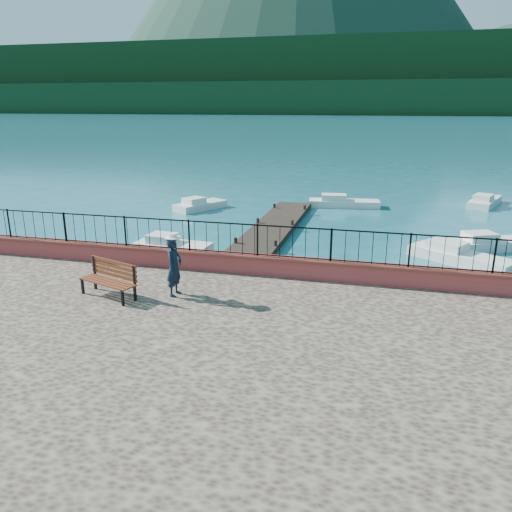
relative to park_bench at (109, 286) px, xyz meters
The scene contains 15 objects.
ground 4.09m from the park_bench, 13.25° to the right, with size 2000.00×2000.00×0.00m, color #19596B.
parapet 4.66m from the park_bench, 37.36° to the left, with size 28.00×0.46×0.58m, color #A23D3A.
railing 4.72m from the park_bench, 37.36° to the left, with size 27.00×0.05×0.95m, color black.
dock 11.34m from the park_bench, 81.29° to the left, with size 2.00×16.00×0.30m, color #2D231C.
far_forest 299.24m from the park_bench, 89.29° to the left, with size 900.00×60.00×18.00m, color black.
foothills 359.73m from the park_bench, 89.41° to the left, with size 900.00×120.00×44.00m, color black.
park_bench is the anchor object (origin of this frame).
person 1.84m from the park_bench, 17.74° to the left, with size 0.59×0.39×1.61m, color black.
hat 2.24m from the park_bench, 17.74° to the left, with size 0.44×0.44×0.12m, color white.
boat_0 8.28m from the park_bench, 101.96° to the left, with size 3.29×1.30×0.80m, color silver.
boat_1 14.03m from the park_bench, 43.19° to the left, with size 4.13×1.30×0.80m, color silver.
boat_2 16.85m from the park_bench, 45.63° to the left, with size 3.69×1.30×0.80m, color silver.
boat_3 17.49m from the park_bench, 102.57° to the left, with size 3.30×1.30×0.80m, color silver.
boat_4 20.52m from the park_bench, 76.88° to the left, with size 4.33×1.30×0.80m, color silver.
boat_5 26.27m from the park_bench, 59.64° to the left, with size 3.98×1.30×0.80m, color silver.
Camera 1 is at (3.25, -10.33, 6.21)m, focal length 35.00 mm.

